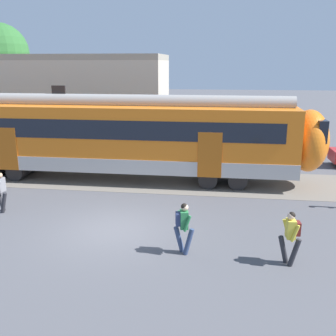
{
  "coord_description": "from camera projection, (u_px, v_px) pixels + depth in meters",
  "views": [
    {
      "loc": [
        3.7,
        -12.73,
        5.79
      ],
      "look_at": [
        1.56,
        2.84,
        1.6
      ],
      "focal_mm": 42.0,
      "sensor_mm": 36.0,
      "label": 1
    }
  ],
  "objects": [
    {
      "name": "ground_plane",
      "position": [
        114.0,
        229.0,
        14.16
      ],
      "size": [
        160.0,
        160.0,
        0.0
      ],
      "primitive_type": "plane",
      "color": "#515156"
    },
    {
      "name": "pedestrian_grey",
      "position": [
        0.0,
        188.0,
        15.59
      ],
      "size": [
        0.62,
        0.58,
        1.67
      ],
      "color": "#28282D",
      "rests_on": "ground"
    },
    {
      "name": "pedestrian_green",
      "position": [
        183.0,
        224.0,
        12.14
      ],
      "size": [
        0.68,
        0.54,
        1.67
      ],
      "color": "navy",
      "rests_on": "ground"
    },
    {
      "name": "pedestrian_yellow",
      "position": [
        291.0,
        234.0,
        11.45
      ],
      "size": [
        0.65,
        0.53,
        1.67
      ],
      "color": "#28282D",
      "rests_on": "ground"
    },
    {
      "name": "background_building",
      "position": [
        33.0,
        100.0,
        28.8
      ],
      "size": [
        19.41,
        5.0,
        9.2
      ],
      "color": "beige",
      "rests_on": "ground"
    },
    {
      "name": "street_tree_left",
      "position": [
        0.0,
        53.0,
        28.94
      ],
      "size": [
        4.22,
        4.22,
        8.71
      ],
      "color": "brown",
      "rests_on": "ground"
    }
  ]
}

